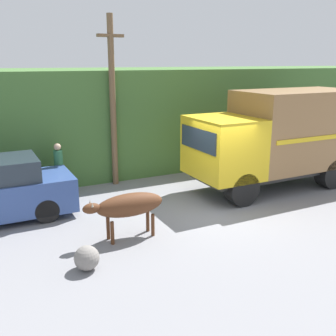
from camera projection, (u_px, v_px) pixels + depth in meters
name	position (u px, v px, depth m)	size (l,w,h in m)	color
ground_plane	(213.00, 209.00, 11.68)	(60.00, 60.00, 0.00)	gray
hillside_embankment	(125.00, 115.00, 17.38)	(32.00, 6.60, 3.95)	#426B33
cargo_truck	(280.00, 136.00, 13.33)	(6.12, 2.35, 3.32)	#2D2D2D
brown_cow	(128.00, 206.00, 9.60)	(2.04, 0.58, 1.15)	#512D19
pedestrian_on_hill	(59.00, 166.00, 12.69)	(0.32, 0.32, 1.74)	#38332D
utility_pole	(113.00, 99.00, 13.36)	(0.90, 0.21, 5.76)	brown
roadside_rock	(87.00, 258.00, 8.25)	(0.54, 0.54, 0.54)	gray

